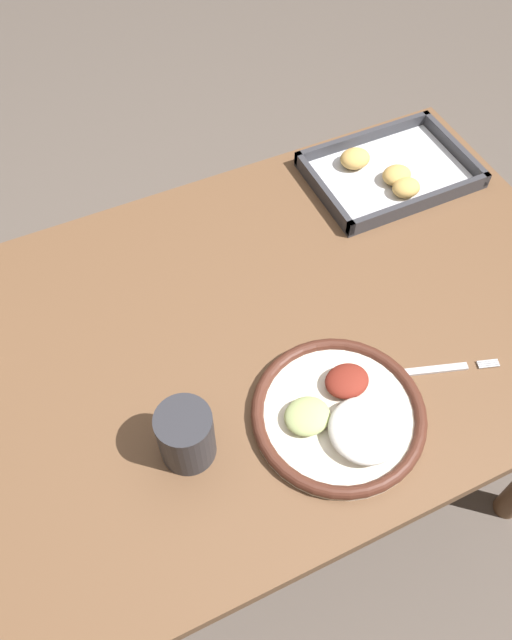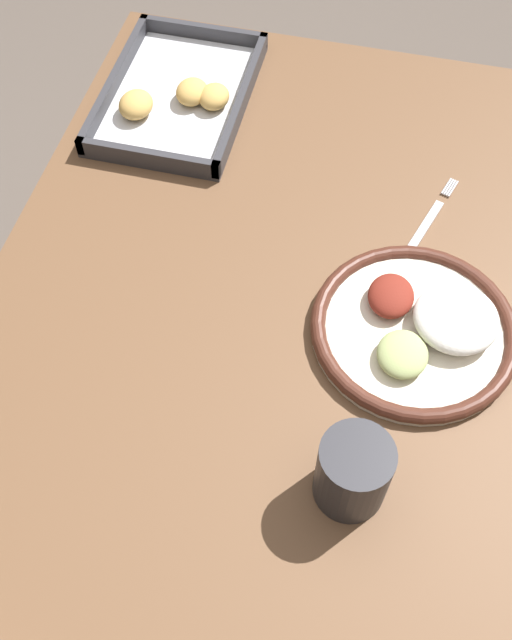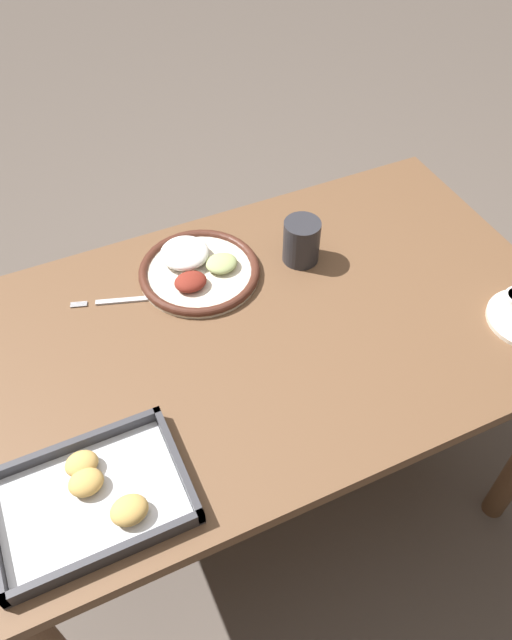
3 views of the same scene
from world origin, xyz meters
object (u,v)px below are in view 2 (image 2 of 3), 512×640
Objects in this scene: drinking_cup at (353,472)px; baking_tray at (178,96)px; fork at (424,229)px; dinner_plate at (419,328)px.

baking_tray is at bearing 33.06° from drinking_cup.
fork is at bearing -112.69° from baking_tray.
baking_tray is at bearing 50.71° from dinner_plate.
drinking_cup is (-0.23, 0.05, 0.04)m from dinner_plate.
drinking_cup is at bearing -146.94° from baking_tray.
drinking_cup reaches higher than fork.
dinner_plate is 2.62× the size of drinking_cup.
dinner_plate is 0.18m from fork.
dinner_plate is 0.84× the size of baking_tray.
baking_tray reaches higher than fork.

